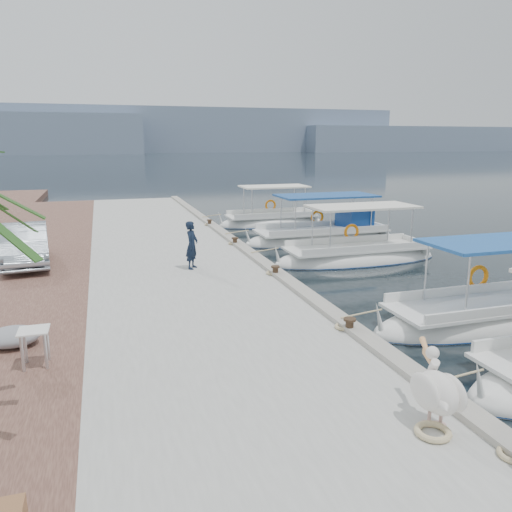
{
  "coord_description": "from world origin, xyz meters",
  "views": [
    {
      "loc": [
        -5.46,
        -12.93,
        4.69
      ],
      "look_at": [
        -1.0,
        1.48,
        1.2
      ],
      "focal_mm": 35.0,
      "sensor_mm": 36.0,
      "label": 1
    }
  ],
  "objects_px": {
    "fishing_caique_c": "(356,258)",
    "fisherman": "(192,245)",
    "fishing_caique_e": "(271,223)",
    "parked_car": "(25,245)",
    "pelican": "(437,390)",
    "fishing_caique_b": "(492,320)",
    "fishing_caique_d": "(323,238)"
  },
  "relations": [
    {
      "from": "fishing_caique_c",
      "to": "fisherman",
      "type": "xyz_separation_m",
      "value": [
        -6.78,
        -1.13,
        1.18
      ]
    },
    {
      "from": "fishing_caique_c",
      "to": "fishing_caique_e",
      "type": "distance_m",
      "value": 9.3
    },
    {
      "from": "fishing_caique_c",
      "to": "parked_car",
      "type": "relative_size",
      "value": 1.66
    },
    {
      "from": "fishing_caique_e",
      "to": "pelican",
      "type": "bearing_deg",
      "value": -102.35
    },
    {
      "from": "fishing_caique_b",
      "to": "parked_car",
      "type": "xyz_separation_m",
      "value": [
        -12.2,
        8.52,
        1.07
      ]
    },
    {
      "from": "fishing_caique_d",
      "to": "parked_car",
      "type": "height_order",
      "value": "fishing_caique_d"
    },
    {
      "from": "fishing_caique_c",
      "to": "fisherman",
      "type": "distance_m",
      "value": 6.97
    },
    {
      "from": "pelican",
      "to": "parked_car",
      "type": "bearing_deg",
      "value": 119.41
    },
    {
      "from": "fishing_caique_b",
      "to": "fisherman",
      "type": "bearing_deg",
      "value": 137.56
    },
    {
      "from": "fishing_caique_e",
      "to": "pelican",
      "type": "distance_m",
      "value": 21.42
    },
    {
      "from": "fishing_caique_b",
      "to": "fishing_caique_d",
      "type": "bearing_deg",
      "value": 87.99
    },
    {
      "from": "fishing_caique_b",
      "to": "fisherman",
      "type": "relative_size",
      "value": 4.39
    },
    {
      "from": "fishing_caique_b",
      "to": "pelican",
      "type": "xyz_separation_m",
      "value": [
        -4.99,
        -4.27,
        0.95
      ]
    },
    {
      "from": "fishing_caique_b",
      "to": "pelican",
      "type": "height_order",
      "value": "fishing_caique_b"
    },
    {
      "from": "fishing_caique_d",
      "to": "fishing_caique_c",
      "type": "bearing_deg",
      "value": -95.99
    },
    {
      "from": "fishing_caique_e",
      "to": "fisherman",
      "type": "xyz_separation_m",
      "value": [
        -6.39,
        -10.42,
        1.18
      ]
    },
    {
      "from": "fishing_caique_e",
      "to": "parked_car",
      "type": "height_order",
      "value": "fishing_caique_e"
    },
    {
      "from": "fishing_caique_d",
      "to": "pelican",
      "type": "relative_size",
      "value": 5.35
    },
    {
      "from": "fishing_caique_b",
      "to": "parked_car",
      "type": "distance_m",
      "value": 14.92
    },
    {
      "from": "fisherman",
      "to": "fishing_caique_c",
      "type": "bearing_deg",
      "value": -49.45
    },
    {
      "from": "fishing_caique_b",
      "to": "fishing_caique_e",
      "type": "xyz_separation_m",
      "value": [
        -0.41,
        16.63,
        0.0
      ]
    },
    {
      "from": "fishing_caique_e",
      "to": "parked_car",
      "type": "distance_m",
      "value": 14.35
    },
    {
      "from": "fishing_caique_b",
      "to": "pelican",
      "type": "bearing_deg",
      "value": -139.44
    },
    {
      "from": "parked_car",
      "to": "pelican",
      "type": "bearing_deg",
      "value": -66.74
    },
    {
      "from": "fishing_caique_d",
      "to": "fisherman",
      "type": "xyz_separation_m",
      "value": [
        -7.2,
        -5.16,
        1.11
      ]
    },
    {
      "from": "fishing_caique_b",
      "to": "fishing_caique_c",
      "type": "distance_m",
      "value": 7.34
    },
    {
      "from": "fishing_caique_e",
      "to": "parked_car",
      "type": "relative_size",
      "value": 1.47
    },
    {
      "from": "fishing_caique_c",
      "to": "pelican",
      "type": "bearing_deg",
      "value": -113.15
    },
    {
      "from": "fishing_caique_b",
      "to": "fishing_caique_e",
      "type": "height_order",
      "value": "same"
    },
    {
      "from": "parked_car",
      "to": "fishing_caique_b",
      "type": "bearing_deg",
      "value": -41.08
    },
    {
      "from": "fisherman",
      "to": "parked_car",
      "type": "height_order",
      "value": "fisherman"
    },
    {
      "from": "fisherman",
      "to": "pelican",
      "type": "bearing_deg",
      "value": -139.11
    }
  ]
}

